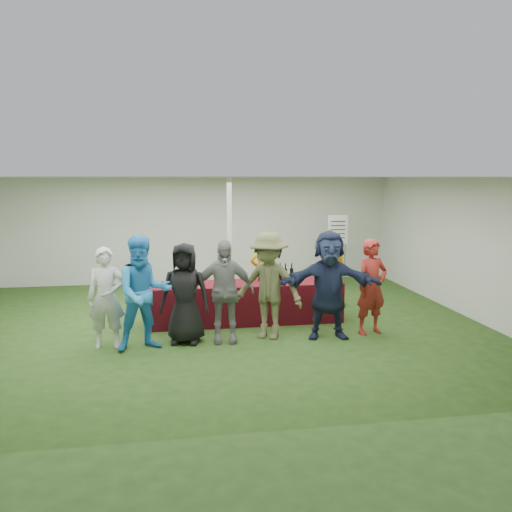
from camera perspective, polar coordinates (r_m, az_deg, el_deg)
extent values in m
plane|color=#284719|center=(9.30, -5.25, -7.90)|extent=(60.00, 60.00, 0.00)
plane|color=white|center=(12.97, -6.58, 2.95)|extent=(10.00, 0.00, 10.00)
plane|color=white|center=(5.10, -2.29, -6.27)|extent=(10.00, 0.00, 10.00)
plane|color=white|center=(10.58, 22.75, 0.97)|extent=(0.00, 8.00, 8.00)
plane|color=white|center=(8.91, -5.50, 8.97)|extent=(10.00, 10.00, 0.00)
cylinder|color=silver|center=(10.23, -3.04, 1.41)|extent=(0.10, 0.10, 2.70)
cube|color=#5C0F13|center=(9.41, -1.21, -5.30)|extent=(3.60, 0.80, 0.75)
cylinder|color=black|center=(9.46, 0.46, -2.21)|extent=(0.07, 0.07, 0.22)
cylinder|color=black|center=(9.43, 0.47, -1.32)|extent=(0.03, 0.03, 0.08)
cylinder|color=maroon|center=(9.42, 0.47, -1.00)|extent=(0.03, 0.03, 0.02)
cylinder|color=black|center=(9.53, 1.29, -2.13)|extent=(0.07, 0.07, 0.22)
cylinder|color=black|center=(9.50, 1.29, -1.24)|extent=(0.03, 0.03, 0.08)
cylinder|color=maroon|center=(9.49, 1.29, -0.93)|extent=(0.03, 0.03, 0.02)
cylinder|color=black|center=(9.52, 2.21, -2.14)|extent=(0.07, 0.07, 0.22)
cylinder|color=black|center=(9.50, 2.22, -1.25)|extent=(0.03, 0.03, 0.08)
cylinder|color=maroon|center=(9.49, 2.22, -0.94)|extent=(0.03, 0.03, 0.02)
cylinder|color=black|center=(9.60, 2.78, -2.06)|extent=(0.07, 0.07, 0.22)
cylinder|color=black|center=(9.57, 2.78, -1.18)|extent=(0.03, 0.03, 0.08)
cylinder|color=maroon|center=(9.56, 2.78, -0.87)|extent=(0.03, 0.03, 0.02)
cylinder|color=black|center=(9.56, 3.37, -2.11)|extent=(0.07, 0.07, 0.22)
cylinder|color=black|center=(9.53, 3.38, -1.22)|extent=(0.03, 0.03, 0.08)
cylinder|color=maroon|center=(9.52, 3.38, -0.91)|extent=(0.03, 0.03, 0.02)
cylinder|color=black|center=(9.61, 4.09, -2.06)|extent=(0.07, 0.07, 0.22)
cylinder|color=black|center=(9.58, 4.10, -1.18)|extent=(0.03, 0.03, 0.08)
cylinder|color=maroon|center=(9.57, 4.10, -0.87)|extent=(0.03, 0.03, 0.02)
cylinder|color=silver|center=(9.00, -9.85, -3.63)|extent=(0.06, 0.06, 0.00)
cylinder|color=silver|center=(8.99, -9.86, -3.38)|extent=(0.01, 0.01, 0.07)
cylinder|color=silver|center=(8.97, -9.87, -2.88)|extent=(0.06, 0.06, 0.08)
cylinder|color=#4B0810|center=(8.98, -9.86, -3.07)|extent=(0.05, 0.05, 0.02)
cylinder|color=silver|center=(8.98, -7.72, -3.59)|extent=(0.06, 0.06, 0.00)
cylinder|color=silver|center=(8.98, -7.73, -3.35)|extent=(0.01, 0.01, 0.07)
cylinder|color=silver|center=(8.96, -7.74, -2.85)|extent=(0.06, 0.06, 0.08)
cylinder|color=#4B0810|center=(8.97, -7.73, -3.03)|extent=(0.05, 0.05, 0.02)
cylinder|color=silver|center=(8.98, -6.36, -3.57)|extent=(0.06, 0.06, 0.00)
cylinder|color=silver|center=(8.97, -6.36, -3.33)|extent=(0.01, 0.01, 0.07)
cylinder|color=silver|center=(8.95, -6.37, -2.83)|extent=(0.06, 0.06, 0.08)
cylinder|color=silver|center=(9.01, -2.79, -3.48)|extent=(0.06, 0.06, 0.00)
cylinder|color=silver|center=(9.00, -2.79, -3.24)|extent=(0.01, 0.01, 0.07)
cylinder|color=silver|center=(8.99, -2.79, -2.74)|extent=(0.06, 0.06, 0.08)
cylinder|color=#4B0810|center=(8.99, -2.79, -2.92)|extent=(0.05, 0.05, 0.02)
cylinder|color=silver|center=(9.38, -1.05, -2.36)|extent=(0.07, 0.07, 0.20)
cylinder|color=silver|center=(9.36, -1.05, -1.67)|extent=(0.03, 0.03, 0.03)
cube|color=white|center=(9.71, 8.04, -2.58)|extent=(0.25, 0.18, 0.03)
cylinder|color=slate|center=(9.45, 8.70, -2.45)|extent=(0.26, 0.26, 0.18)
cylinder|color=slate|center=(12.28, 8.34, -1.19)|extent=(0.02, 0.02, 1.10)
cylinder|color=slate|center=(12.41, 10.10, -1.13)|extent=(0.02, 0.02, 1.10)
cube|color=white|center=(12.22, 9.33, 3.00)|extent=(0.50, 0.02, 0.70)
cube|color=black|center=(12.19, 9.38, 3.93)|extent=(0.36, 0.01, 0.02)
cube|color=black|center=(12.20, 9.36, 3.46)|extent=(0.36, 0.01, 0.02)
cube|color=black|center=(12.21, 9.35, 2.99)|extent=(0.36, 0.01, 0.02)
cube|color=black|center=(12.22, 9.34, 2.53)|extent=(0.36, 0.01, 0.02)
cube|color=black|center=(12.23, 9.33, 2.06)|extent=(0.36, 0.01, 0.02)
imported|color=#C89610|center=(10.16, 0.86, -1.86)|extent=(0.62, 0.45, 1.57)
imported|color=gold|center=(10.66, 8.38, -1.50)|extent=(0.91, 0.81, 1.55)
imported|color=silver|center=(8.26, -16.74, -4.61)|extent=(0.60, 0.40, 1.61)
imported|color=#2B8BD6|center=(7.99, -12.70, -4.15)|extent=(1.02, 0.88, 1.82)
imported|color=black|center=(8.22, -8.13, -4.24)|extent=(0.90, 0.69, 1.66)
imported|color=gray|center=(8.20, -3.70, -4.04)|extent=(1.03, 0.49, 1.70)
imported|color=brown|center=(8.35, 1.45, -3.41)|extent=(1.35, 1.14, 1.81)
imported|color=#1B2541|center=(8.46, 8.32, -3.27)|extent=(1.75, 0.77, 1.83)
imported|color=maroon|center=(8.85, 13.08, -3.44)|extent=(0.69, 0.54, 1.65)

